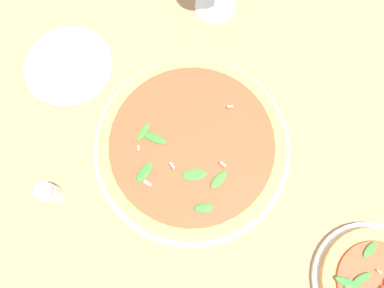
{
  "coord_description": "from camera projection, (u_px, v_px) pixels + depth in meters",
  "views": [
    {
      "loc": [
        0.16,
        0.07,
        0.67
      ],
      "look_at": [
        -0.0,
        -0.01,
        0.03
      ],
      "focal_mm": 35.0,
      "sensor_mm": 36.0,
      "label": 1
    }
  ],
  "objects": [
    {
      "name": "pizza_personal_side",
      "position": [
        373.0,
        282.0,
        0.62
      ],
      "size": [
        0.2,
        0.2,
        0.05
      ],
      "color": "silver",
      "rests_on": "ground_plane"
    },
    {
      "name": "side_plate_white",
      "position": [
        68.0,
        66.0,
        0.73
      ],
      "size": [
        0.17,
        0.17,
        0.02
      ],
      "color": "silver",
      "rests_on": "ground_plane"
    },
    {
      "name": "shaker_pepper",
      "position": [
        50.0,
        193.0,
        0.64
      ],
      "size": [
        0.03,
        0.03,
        0.07
      ],
      "color": "silver",
      "rests_on": "ground_plane"
    },
    {
      "name": "ground_plane",
      "position": [
        197.0,
        151.0,
        0.7
      ],
      "size": [
        6.0,
        6.0,
        0.0
      ],
      "primitive_type": "plane",
      "color": "#9E7A56"
    },
    {
      "name": "pizza_arugula_main",
      "position": [
        192.0,
        146.0,
        0.68
      ],
      "size": [
        0.36,
        0.36,
        0.05
      ],
      "color": "silver",
      "rests_on": "ground_plane"
    }
  ]
}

